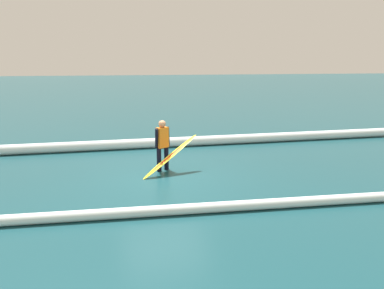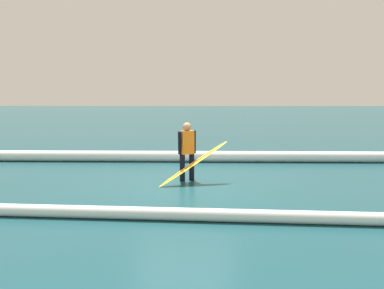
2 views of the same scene
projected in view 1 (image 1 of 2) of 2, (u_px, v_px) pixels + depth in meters
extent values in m
plane|color=#16434A|center=(164.00, 176.00, 10.39)|extent=(169.29, 169.29, 0.00)
cylinder|color=black|center=(166.00, 158.00, 10.94)|extent=(0.14, 0.14, 0.72)
cylinder|color=black|center=(159.00, 160.00, 10.76)|extent=(0.14, 0.14, 0.72)
cube|color=orange|center=(162.00, 137.00, 10.70)|extent=(0.39, 0.34, 0.62)
sphere|color=tan|center=(162.00, 124.00, 10.60)|extent=(0.22, 0.22, 0.22)
cylinder|color=black|center=(168.00, 136.00, 10.84)|extent=(0.09, 0.21, 0.61)
cylinder|color=black|center=(157.00, 138.00, 10.56)|extent=(0.09, 0.21, 0.61)
ellipsoid|color=yellow|center=(171.00, 156.00, 10.52)|extent=(1.86, 1.08, 1.09)
ellipsoid|color=red|center=(171.00, 156.00, 10.52)|extent=(1.45, 0.77, 0.88)
cylinder|color=white|center=(110.00, 145.00, 13.44)|extent=(23.98, 0.47, 0.37)
cylinder|color=white|center=(90.00, 215.00, 7.43)|extent=(21.52, 1.48, 0.23)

